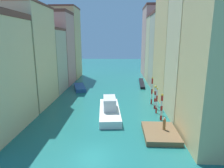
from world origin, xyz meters
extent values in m
plane|color=#1E6B66|center=(0.00, 24.50, 0.00)|extent=(154.00, 154.00, 0.00)
cube|color=beige|center=(-13.53, 16.13, 8.51)|extent=(6.97, 9.75, 17.01)
cube|color=brown|center=(-13.53, 16.13, 17.22)|extent=(7.11, 9.95, 0.40)
cube|color=#BCB299|center=(-13.53, 24.99, 6.73)|extent=(6.97, 7.36, 13.45)
cube|color=brown|center=(-13.53, 24.99, 13.72)|extent=(7.11, 7.50, 0.54)
cube|color=tan|center=(-13.53, 33.22, 8.89)|extent=(6.97, 8.11, 17.78)
cube|color=brown|center=(-13.53, 33.22, 18.13)|extent=(7.11, 8.27, 0.71)
cube|color=#DBB77A|center=(-13.53, 42.04, 10.20)|extent=(6.97, 8.63, 20.39)
cube|color=brown|center=(-13.53, 42.04, 20.60)|extent=(7.11, 8.80, 0.41)
cube|color=beige|center=(13.53, 11.41, 10.87)|extent=(6.97, 7.29, 21.74)
cube|color=#DBB77A|center=(13.53, 21.08, 10.92)|extent=(6.97, 11.61, 21.85)
cube|color=#BCB299|center=(13.53, 30.67, 8.62)|extent=(6.97, 7.29, 17.25)
cube|color=brown|center=(13.53, 30.67, 17.60)|extent=(7.11, 7.43, 0.71)
cube|color=beige|center=(13.53, 38.09, 8.76)|extent=(6.97, 7.15, 17.51)
cube|color=brown|center=(13.53, 38.09, 17.74)|extent=(7.11, 7.30, 0.46)
cube|color=tan|center=(13.53, 47.55, 10.57)|extent=(6.97, 10.91, 21.14)
cube|color=brown|center=(13.53, 47.55, 21.49)|extent=(7.11, 11.13, 0.70)
cube|color=brown|center=(7.70, 4.90, 0.31)|extent=(4.10, 5.53, 0.62)
cylinder|color=olive|center=(8.21, 5.30, 1.28)|extent=(0.36, 0.36, 1.32)
sphere|color=tan|center=(8.21, 5.30, 2.07)|extent=(0.26, 0.26, 0.26)
cylinder|color=red|center=(8.72, 9.67, 0.37)|extent=(0.33, 0.33, 0.74)
cylinder|color=white|center=(8.72, 9.67, 1.12)|extent=(0.33, 0.33, 0.74)
cylinder|color=red|center=(8.72, 9.67, 1.86)|extent=(0.33, 0.33, 0.74)
cylinder|color=white|center=(8.72, 9.67, 2.60)|extent=(0.33, 0.33, 0.74)
cylinder|color=red|center=(8.72, 9.67, 3.35)|extent=(0.33, 0.33, 0.74)
sphere|color=gold|center=(8.72, 9.67, 3.85)|extent=(0.36, 0.36, 0.36)
cylinder|color=red|center=(8.52, 12.43, 0.49)|extent=(0.26, 0.26, 0.99)
cylinder|color=white|center=(8.52, 12.43, 1.48)|extent=(0.26, 0.26, 0.99)
cylinder|color=red|center=(8.52, 12.43, 2.47)|extent=(0.26, 0.26, 0.99)
cylinder|color=white|center=(8.52, 12.43, 3.46)|extent=(0.26, 0.26, 0.99)
sphere|color=gold|center=(8.52, 12.43, 4.06)|extent=(0.29, 0.29, 0.29)
cylinder|color=red|center=(8.64, 14.56, 0.31)|extent=(0.36, 0.36, 0.62)
cylinder|color=white|center=(8.64, 14.56, 0.93)|extent=(0.36, 0.36, 0.62)
cylinder|color=red|center=(8.64, 14.56, 1.55)|extent=(0.36, 0.36, 0.62)
cylinder|color=white|center=(8.64, 14.56, 2.17)|extent=(0.36, 0.36, 0.62)
cylinder|color=red|center=(8.64, 14.56, 2.79)|extent=(0.36, 0.36, 0.62)
cylinder|color=white|center=(8.64, 14.56, 3.42)|extent=(0.36, 0.36, 0.62)
sphere|color=gold|center=(8.64, 14.56, 3.87)|extent=(0.39, 0.39, 0.39)
cylinder|color=red|center=(8.43, 16.98, 0.48)|extent=(0.28, 0.28, 0.96)
cylinder|color=white|center=(8.43, 16.98, 1.43)|extent=(0.28, 0.28, 0.96)
cylinder|color=red|center=(8.43, 16.98, 2.39)|extent=(0.28, 0.28, 0.96)
cylinder|color=white|center=(8.43, 16.98, 3.34)|extent=(0.28, 0.28, 0.96)
cylinder|color=red|center=(8.43, 16.98, 4.30)|extent=(0.28, 0.28, 0.96)
sphere|color=gold|center=(8.43, 16.98, 4.89)|extent=(0.31, 0.31, 0.31)
cube|color=white|center=(1.05, 11.30, 0.53)|extent=(3.90, 10.32, 1.06)
cube|color=silver|center=(1.05, 11.30, 1.97)|extent=(2.17, 3.78, 1.81)
cube|color=black|center=(8.38, 33.16, 0.27)|extent=(1.74, 11.02, 0.55)
cube|color=#234C93|center=(-6.97, 27.24, 0.42)|extent=(4.19, 7.39, 0.83)
camera|label=1|loc=(2.69, -17.51, 11.64)|focal=31.33mm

